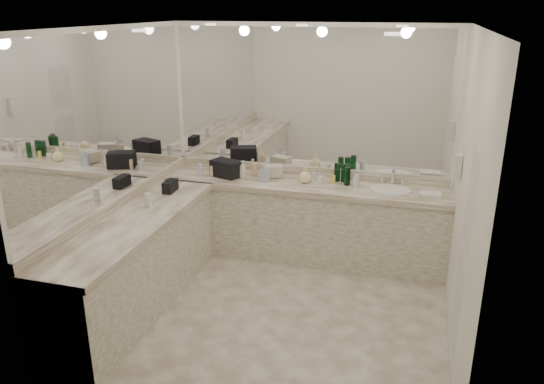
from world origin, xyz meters
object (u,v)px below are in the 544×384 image
(sink, at_px, (391,190))
(soap_bottle_a, at_px, (243,169))
(wall_phone, at_px, (457,167))
(cream_cosmetic_case, at_px, (272,172))
(black_toiletry_bag, at_px, (226,169))
(hand_towel, at_px, (430,195))
(soap_bottle_c, at_px, (305,175))
(soap_bottle_b, at_px, (264,172))

(sink, height_order, soap_bottle_a, soap_bottle_a)
(wall_phone, relative_size, cream_cosmetic_case, 1.04)
(sink, xyz_separation_m, wall_phone, (0.61, -0.50, 0.46))
(sink, height_order, black_toiletry_bag, black_toiletry_bag)
(sink, xyz_separation_m, hand_towel, (0.41, -0.10, 0.02))
(wall_phone, bearing_deg, sink, 140.43)
(cream_cosmetic_case, bearing_deg, black_toiletry_bag, 171.08)
(sink, bearing_deg, black_toiletry_bag, -179.16)
(wall_phone, xyz_separation_m, soap_bottle_c, (-1.54, 0.50, -0.36))
(soap_bottle_a, xyz_separation_m, soap_bottle_c, (0.72, 0.03, -0.02))
(black_toiletry_bag, distance_m, soap_bottle_c, 0.93)
(soap_bottle_a, xyz_separation_m, soap_bottle_b, (0.27, -0.05, 0.01))
(cream_cosmetic_case, distance_m, soap_bottle_b, 0.18)
(black_toiletry_bag, relative_size, soap_bottle_b, 1.49)
(cream_cosmetic_case, height_order, soap_bottle_a, soap_bottle_a)
(soap_bottle_b, bearing_deg, sink, 3.35)
(black_toiletry_bag, relative_size, hand_towel, 1.46)
(soap_bottle_c, bearing_deg, cream_cosmetic_case, 167.72)
(hand_towel, bearing_deg, black_toiletry_bag, 178.29)
(wall_phone, height_order, soap_bottle_a, wall_phone)
(black_toiletry_bag, bearing_deg, hand_towel, -1.71)
(wall_phone, relative_size, hand_towel, 1.07)
(hand_towel, bearing_deg, sink, 166.82)
(hand_towel, bearing_deg, wall_phone, -63.81)
(cream_cosmetic_case, bearing_deg, soap_bottle_b, -126.00)
(wall_phone, distance_m, soap_bottle_c, 1.66)
(sink, relative_size, soap_bottle_b, 2.02)
(cream_cosmetic_case, relative_size, soap_bottle_c, 1.32)
(black_toiletry_bag, bearing_deg, wall_phone, -10.84)
(soap_bottle_b, bearing_deg, black_toiletry_bag, 173.51)
(wall_phone, distance_m, cream_cosmetic_case, 2.07)
(soap_bottle_b, relative_size, soap_bottle_c, 1.25)
(soap_bottle_a, relative_size, soap_bottle_b, 0.95)
(soap_bottle_a, height_order, soap_bottle_c, soap_bottle_a)
(hand_towel, bearing_deg, soap_bottle_c, 175.93)
(soap_bottle_b, height_order, soap_bottle_c, soap_bottle_b)
(wall_phone, bearing_deg, hand_towel, 116.19)
(sink, bearing_deg, soap_bottle_a, -178.99)
(cream_cosmetic_case, bearing_deg, soap_bottle_c, -33.90)
(hand_towel, height_order, soap_bottle_c, soap_bottle_c)
(sink, distance_m, black_toiletry_bag, 1.87)
(sink, relative_size, hand_towel, 1.97)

